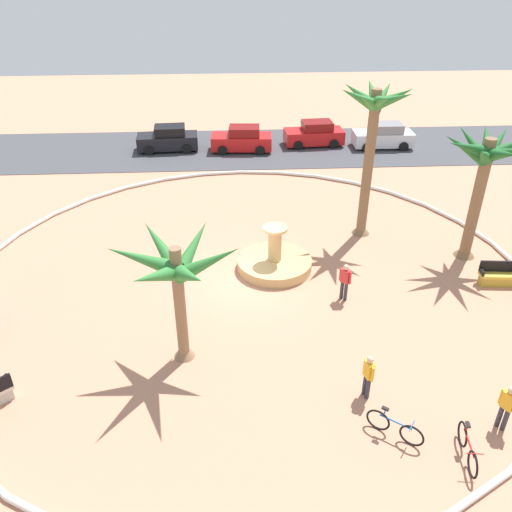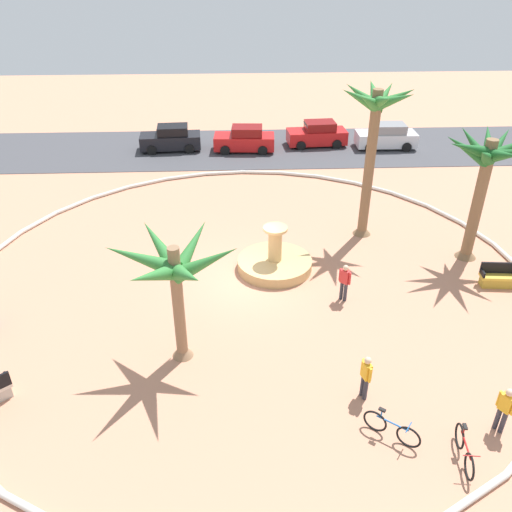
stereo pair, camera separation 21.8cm
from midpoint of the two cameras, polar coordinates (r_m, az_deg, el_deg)
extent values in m
plane|color=tan|center=(22.06, -1.17, -2.59)|extent=(80.00, 80.00, 0.00)
torus|color=silver|center=(22.00, -1.18, -2.37)|extent=(23.69, 23.69, 0.20)
cube|color=#424247|center=(36.70, -2.17, 11.59)|extent=(48.00, 8.00, 0.03)
cylinder|color=tan|center=(22.69, 1.74, -0.86)|extent=(3.21, 3.21, 0.45)
cylinder|color=#19567F|center=(22.71, 1.74, -0.94)|extent=(2.82, 2.82, 0.34)
cylinder|color=tan|center=(22.21, 1.78, 1.22)|extent=(0.58, 0.58, 1.45)
cylinder|color=#E0B370|center=(21.83, 1.81, 3.00)|extent=(1.03, 1.03, 0.12)
cylinder|color=brown|center=(24.63, 11.81, 9.51)|extent=(0.46, 0.46, 6.88)
cone|color=brown|center=(25.94, 11.07, 2.95)|extent=(0.87, 0.87, 0.50)
cone|color=#337F38|center=(23.88, 14.50, 16.35)|extent=(1.79, 0.64, 1.21)
cone|color=#337F38|center=(24.37, 13.34, 16.59)|extent=(1.52, 1.71, 1.33)
cone|color=#337F38|center=(24.44, 12.23, 17.17)|extent=(0.60, 1.79, 1.04)
cone|color=#337F38|center=(24.02, 10.94, 16.81)|extent=(1.71, 1.56, 1.23)
cone|color=#337F38|center=(23.52, 10.78, 16.50)|extent=(1.76, 0.58, 1.24)
cone|color=#337F38|center=(23.03, 11.74, 16.17)|extent=(1.58, 1.70, 1.19)
cone|color=#337F38|center=(22.95, 13.24, 16.14)|extent=(0.63, 1.79, 1.07)
cone|color=#337F38|center=(23.43, 14.43, 16.13)|extent=(1.74, 1.52, 1.18)
cylinder|color=#8E6B4C|center=(17.15, -8.61, -5.33)|extent=(0.38, 0.38, 4.27)
cone|color=#8E6B4C|center=(18.32, -8.15, -10.09)|extent=(0.72, 0.72, 0.50)
cone|color=#337F38|center=(16.13, -5.62, -0.70)|extent=(2.24, 0.68, 1.51)
cone|color=#337F38|center=(16.95, -7.29, 0.86)|extent=(1.53, 2.21, 1.52)
cone|color=#337F38|center=(17.00, -10.72, 1.19)|extent=(1.69, 2.21, 1.27)
cone|color=#337F38|center=(16.38, -12.66, -0.31)|extent=(2.29, 0.69, 1.28)
cone|color=#337F38|center=(15.54, -11.21, -2.19)|extent=(1.62, 2.22, 1.37)
cone|color=#337F38|center=(15.39, -7.73, -2.18)|extent=(1.47, 2.27, 1.36)
cylinder|color=brown|center=(24.30, 22.58, 5.57)|extent=(0.49, 0.49, 5.44)
cone|color=brown|center=(25.36, 21.48, 0.55)|extent=(0.93, 0.93, 0.50)
cone|color=#1E6028|center=(24.00, 25.61, 10.72)|extent=(2.12, 0.83, 1.26)
cone|color=#1E6028|center=(24.32, 24.45, 11.09)|extent=(1.83, 1.85, 1.35)
cone|color=#1E6028|center=(24.35, 23.48, 11.48)|extent=(1.14, 2.14, 1.24)
cone|color=#1E6028|center=(24.07, 22.21, 11.20)|extent=(1.26, 2.08, 1.47)
cone|color=#1E6028|center=(23.35, 21.57, 10.79)|extent=(2.09, 1.06, 1.45)
cone|color=#1E6028|center=(22.88, 21.86, 10.85)|extent=(2.14, 1.00, 1.12)
cone|color=#1E6028|center=(22.65, 23.22, 10.01)|extent=(1.66, 1.98, 1.35)
cone|color=#1E6028|center=(22.72, 24.90, 9.96)|extent=(0.74, 2.11, 1.18)
cube|color=gold|center=(23.67, 24.67, -1.91)|extent=(1.64, 0.64, 0.12)
cube|color=black|center=(23.69, 24.66, -1.02)|extent=(1.60, 0.22, 0.50)
cube|color=gold|center=(23.80, 24.53, -2.42)|extent=(1.51, 0.59, 0.39)
cube|color=black|center=(23.32, 23.04, -1.61)|extent=(0.12, 0.46, 0.24)
cube|color=black|center=(18.33, -25.56, -12.07)|extent=(0.34, 0.40, 0.24)
torus|color=black|center=(15.91, 22.06, -20.23)|extent=(0.15, 0.72, 0.72)
torus|color=black|center=(16.52, 21.12, -17.57)|extent=(0.15, 0.72, 0.72)
cylinder|color=#B21919|center=(16.04, 21.74, -18.33)|extent=(0.17, 0.95, 0.05)
cylinder|color=#B21919|center=(16.15, 21.52, -17.05)|extent=(0.04, 0.04, 0.30)
cube|color=black|center=(16.03, 21.64, -16.64)|extent=(0.12, 0.21, 0.06)
cylinder|color=#B21919|center=(15.67, 22.29, -19.23)|extent=(0.44, 0.08, 0.03)
torus|color=black|center=(16.05, 16.14, -18.22)|extent=(0.61, 0.48, 0.72)
torus|color=black|center=(16.21, 12.70, -16.96)|extent=(0.61, 0.48, 0.72)
cylinder|color=#1E66B2|center=(15.95, 14.52, -17.03)|extent=(0.79, 0.62, 0.05)
cylinder|color=#1E66B2|center=(15.90, 13.38, -16.22)|extent=(0.04, 0.04, 0.30)
cube|color=black|center=(15.78, 13.46, -15.80)|extent=(0.22, 0.20, 0.06)
cylinder|color=#1E66B2|center=(15.78, 16.16, -17.28)|extent=(0.29, 0.37, 0.03)
cylinder|color=#33333D|center=(16.98, 11.67, -13.86)|extent=(0.14, 0.14, 0.80)
cylinder|color=#33333D|center=(17.08, 11.37, -13.47)|extent=(0.14, 0.14, 0.80)
cube|color=yellow|center=(16.56, 11.77, -11.98)|extent=(0.29, 0.38, 0.56)
sphere|color=beige|center=(16.30, 11.92, -10.94)|extent=(0.22, 0.22, 0.22)
cylinder|color=yellow|center=(16.43, 12.15, -12.46)|extent=(0.09, 0.09, 0.53)
cylinder|color=yellow|center=(16.70, 11.39, -11.50)|extent=(0.09, 0.09, 0.53)
cylinder|color=#33333D|center=(17.30, 25.09, -15.77)|extent=(0.14, 0.14, 0.80)
cylinder|color=#33333D|center=(17.35, 24.58, -15.47)|extent=(0.14, 0.14, 0.80)
cube|color=yellow|center=(16.87, 25.35, -14.00)|extent=(0.35, 0.39, 0.56)
sphere|color=beige|center=(16.61, 25.66, -13.01)|extent=(0.22, 0.22, 0.22)
cylinder|color=yellow|center=(16.93, 24.72, -13.63)|extent=(0.09, 0.09, 0.53)
cylinder|color=#33333D|center=(20.92, 9.41, -3.81)|extent=(0.14, 0.14, 0.81)
cylinder|color=#33333D|center=(20.99, 9.00, -3.63)|extent=(0.14, 0.14, 0.81)
cube|color=red|center=(20.58, 9.36, -2.16)|extent=(0.38, 0.38, 0.56)
sphere|color=beige|center=(20.36, 9.45, -1.22)|extent=(0.22, 0.22, 0.22)
cylinder|color=red|center=(20.49, 9.88, -2.37)|extent=(0.09, 0.09, 0.53)
cylinder|color=red|center=(20.67, 8.85, -1.94)|extent=(0.09, 0.09, 0.53)
cube|color=black|center=(36.65, -9.73, 12.18)|extent=(4.10, 1.94, 0.90)
cube|color=black|center=(36.42, -9.51, 13.28)|extent=(2.08, 1.56, 0.60)
cube|color=#333D47|center=(36.50, -10.94, 13.06)|extent=(0.38, 1.38, 0.51)
cylinder|color=black|center=(36.04, -11.72, 11.12)|extent=(0.65, 0.26, 0.64)
cylinder|color=black|center=(37.64, -11.57, 11.99)|extent=(0.65, 0.26, 0.64)
cylinder|color=black|center=(35.90, -7.71, 11.41)|extent=(0.65, 0.26, 0.64)
cylinder|color=black|center=(37.51, -7.72, 12.27)|extent=(0.65, 0.26, 0.64)
cube|color=red|center=(36.06, -1.76, 12.29)|extent=(4.09, 1.93, 0.90)
cube|color=maroon|center=(35.83, -1.45, 13.39)|extent=(2.08, 1.56, 0.60)
cube|color=#333D47|center=(35.89, -2.92, 13.26)|extent=(0.37, 1.37, 0.51)
cylinder|color=black|center=(35.42, -3.84, 11.34)|extent=(0.65, 0.26, 0.64)
cylinder|color=black|center=(37.03, -3.68, 12.23)|extent=(0.65, 0.26, 0.64)
cylinder|color=black|center=(35.34, 0.26, 11.36)|extent=(0.65, 0.26, 0.64)
cylinder|color=black|center=(36.95, 0.25, 12.25)|extent=(0.65, 0.26, 0.64)
cube|color=red|center=(37.33, 6.11, 12.79)|extent=(4.11, 1.98, 0.90)
cube|color=maroon|center=(37.16, 6.48, 13.86)|extent=(2.10, 1.58, 0.60)
cube|color=#333D47|center=(36.99, 5.07, 13.72)|extent=(0.39, 1.38, 0.51)
cylinder|color=black|center=(36.39, 4.43, 11.86)|extent=(0.65, 0.26, 0.64)
cylinder|color=black|center=(37.97, 3.93, 12.70)|extent=(0.65, 0.26, 0.64)
cylinder|color=black|center=(36.95, 8.29, 11.93)|extent=(0.65, 0.26, 0.64)
cylinder|color=black|center=(38.50, 7.64, 12.77)|extent=(0.65, 0.26, 0.64)
cube|color=silver|center=(37.69, 13.41, 12.31)|extent=(4.02, 1.74, 0.90)
cube|color=gray|center=(37.53, 13.85, 13.35)|extent=(2.01, 1.46, 0.60)
cube|color=#333D47|center=(37.32, 12.47, 13.29)|extent=(0.30, 1.36, 0.51)
cylinder|color=black|center=(36.70, 11.78, 11.47)|extent=(0.64, 0.23, 0.64)
cylinder|color=black|center=(38.26, 11.20, 12.34)|extent=(0.64, 0.23, 0.64)
cylinder|color=black|center=(37.38, 15.54, 11.36)|extent=(0.64, 0.23, 0.64)
cylinder|color=black|center=(38.91, 14.84, 12.22)|extent=(0.64, 0.23, 0.64)
camera|label=1|loc=(0.11, -90.29, -0.17)|focal=36.88mm
camera|label=2|loc=(0.11, 89.71, 0.17)|focal=36.88mm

